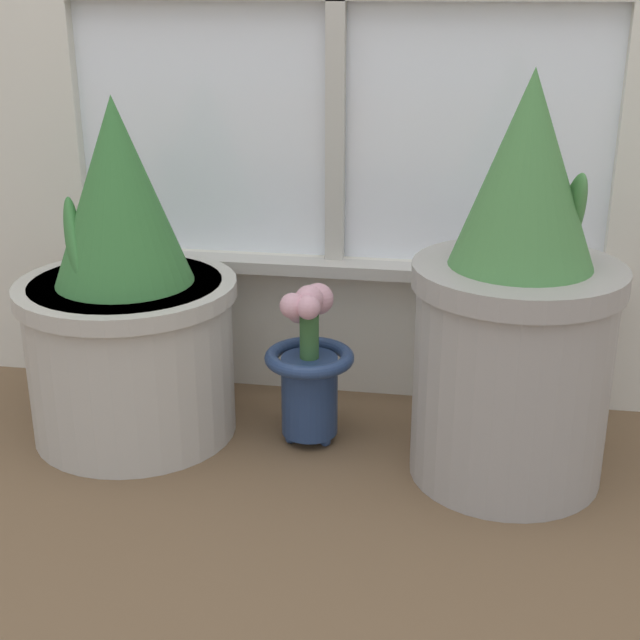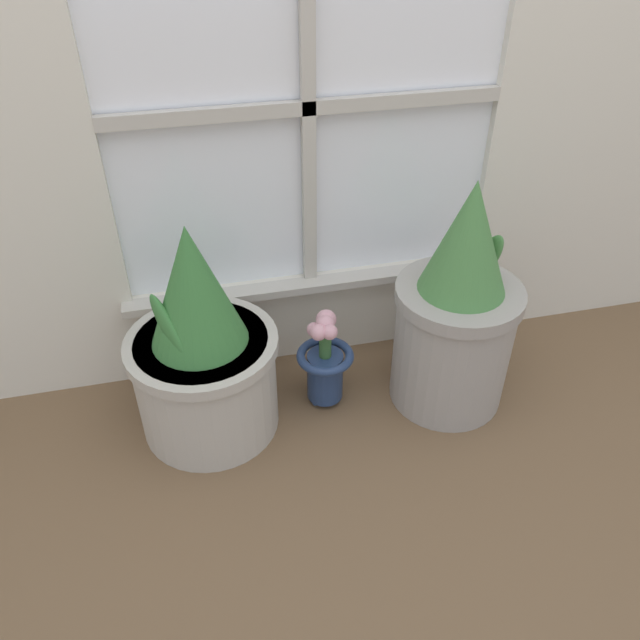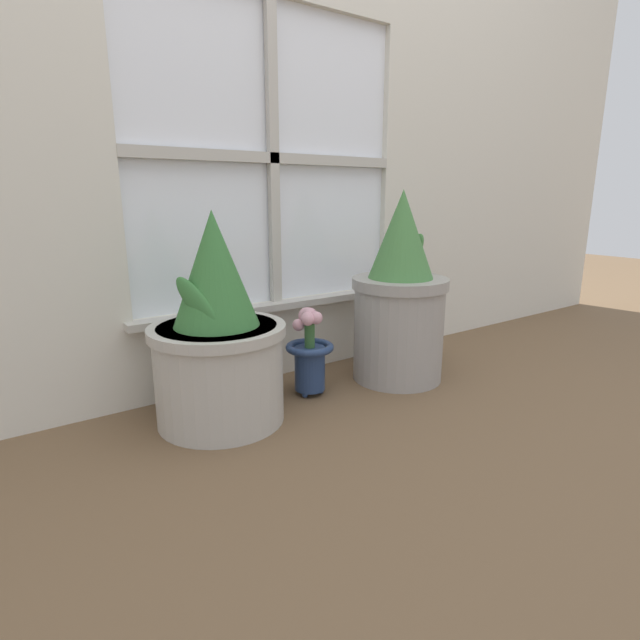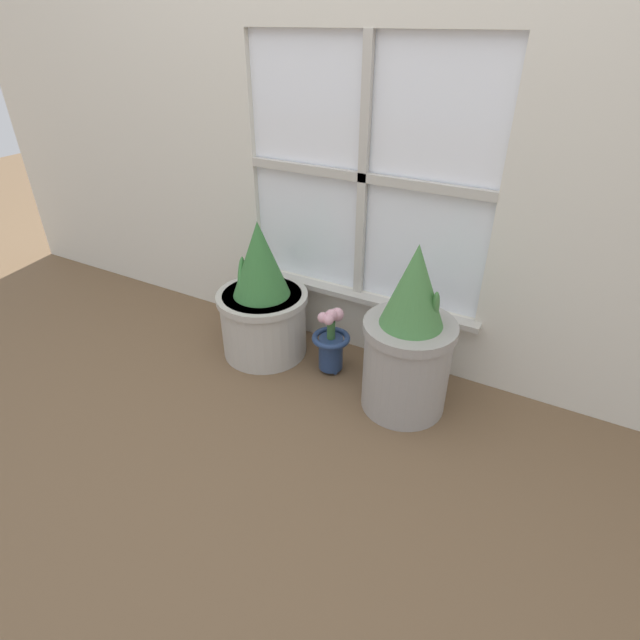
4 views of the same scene
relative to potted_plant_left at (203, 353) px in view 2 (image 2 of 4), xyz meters
The scene contains 4 objects.
ground_plane 0.52m from the potted_plant_left, 40.81° to the right, with size 10.00×10.00×0.00m, color brown.
potted_plant_left is the anchor object (origin of this frame).
potted_plant_right 0.69m from the potted_plant_left, ahead, with size 0.35×0.35×0.69m.
flower_vase 0.35m from the potted_plant_left, ahead, with size 0.16×0.16×0.31m.
Camera 2 is at (-0.34, -1.00, 1.30)m, focal length 35.00 mm.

